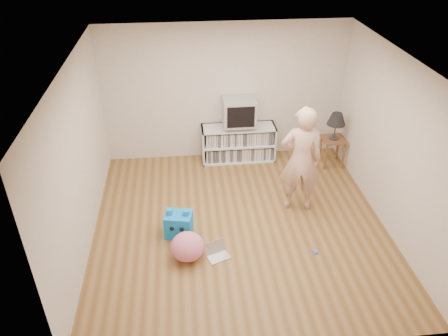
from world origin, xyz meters
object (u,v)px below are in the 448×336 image
side_table (333,145)px  plush_blue (179,224)px  plush_pink (188,247)px  media_unit (238,143)px  laptop (217,252)px  crt_tv (239,111)px  dvd_deck (239,125)px  person (301,160)px  table_lamp (337,120)px

side_table → plush_blue: side_table is taller
side_table → plush_pink: (-2.82, -2.30, -0.21)m
media_unit → laptop: size_ratio=3.73×
side_table → laptop: (-2.41, -2.30, -0.36)m
crt_tv → laptop: (-0.66, -2.66, -0.96)m
plush_pink → dvd_deck: bearing=68.1°
plush_blue → person: bearing=25.6°
laptop → plush_blue: bearing=114.0°
crt_tv → laptop: 2.91m
laptop → crt_tv: bearing=54.5°
table_lamp → plush_pink: size_ratio=1.09×
media_unit → side_table: (1.75, -0.39, 0.07)m
table_lamp → person: (-0.99, -1.27, -0.04)m
person → laptop: person is taller
side_table → person: 1.68m
dvd_deck → plush_pink: size_ratio=0.95×
person → plush_pink: (-1.83, -1.03, -0.70)m
laptop → person: bearing=14.3°
plush_blue → side_table: bearing=42.2°
plush_blue → crt_tv: bearing=72.0°
side_table → plush_blue: 3.44m
media_unit → table_lamp: 1.88m
table_lamp → laptop: (-2.41, -2.30, -0.88)m
person → laptop: size_ratio=4.80×
dvd_deck → table_lamp: size_ratio=0.87×
media_unit → table_lamp: table_lamp is taller
dvd_deck → plush_pink: bearing=-111.9°
person → plush_blue: size_ratio=3.90×
crt_tv → plush_pink: 2.99m
media_unit → plush_pink: size_ratio=2.95×
media_unit → plush_pink: 2.90m
person → laptop: 1.94m
dvd_deck → plush_pink: 2.93m
side_table → table_lamp: 0.53m
dvd_deck → person: 1.82m
side_table → laptop: 3.35m
table_lamp → laptop: 3.44m
dvd_deck → person: (0.76, -1.64, 0.16)m
dvd_deck → plush_blue: size_ratio=0.98×
table_lamp → plush_blue: 3.51m
dvd_deck → side_table: size_ratio=0.82×
side_table → laptop: side_table is taller
plush_blue → plush_pink: size_ratio=0.97×
table_lamp → plush_pink: table_lamp is taller
plush_pink → person: bearing=29.4°
media_unit → plush_pink: (-1.07, -2.69, -0.15)m
person → media_unit: bearing=-57.1°
dvd_deck → person: size_ratio=0.25×
dvd_deck → person: bearing=-65.3°
media_unit → dvd_deck: dvd_deck is taller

